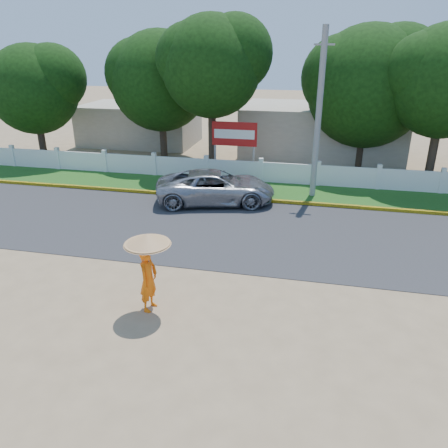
% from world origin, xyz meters
% --- Properties ---
extents(ground, '(120.00, 120.00, 0.00)m').
position_xyz_m(ground, '(0.00, 0.00, 0.00)').
color(ground, '#9E8460').
rests_on(ground, ground).
extents(road, '(60.00, 7.00, 0.02)m').
position_xyz_m(road, '(0.00, 4.50, 0.01)').
color(road, '#38383A').
rests_on(road, ground).
extents(grass_verge, '(60.00, 3.50, 0.03)m').
position_xyz_m(grass_verge, '(0.00, 9.75, 0.01)').
color(grass_verge, '#2D601E').
rests_on(grass_verge, ground).
extents(curb, '(40.00, 0.18, 0.16)m').
position_xyz_m(curb, '(0.00, 8.05, 0.08)').
color(curb, yellow).
rests_on(curb, ground).
extents(fence, '(40.00, 0.10, 1.10)m').
position_xyz_m(fence, '(0.00, 11.20, 0.55)').
color(fence, silver).
rests_on(fence, ground).
extents(building_near, '(10.00, 6.00, 3.20)m').
position_xyz_m(building_near, '(3.00, 18.00, 1.60)').
color(building_near, '#B7AD99').
rests_on(building_near, ground).
extents(building_far, '(8.00, 5.00, 2.80)m').
position_xyz_m(building_far, '(-10.00, 19.00, 1.40)').
color(building_far, '#B7AD99').
rests_on(building_far, ground).
extents(utility_pole, '(0.28, 0.28, 7.67)m').
position_xyz_m(utility_pole, '(2.79, 9.50, 3.84)').
color(utility_pole, gray).
rests_on(utility_pole, ground).
extents(vehicle, '(5.89, 3.77, 1.51)m').
position_xyz_m(vehicle, '(-1.60, 7.53, 0.76)').
color(vehicle, '#9B9CA2').
rests_on(vehicle, ground).
extents(monk_with_parasol, '(1.27, 1.27, 2.32)m').
position_xyz_m(monk_with_parasol, '(-1.35, -1.46, 1.51)').
color(monk_with_parasol, orange).
rests_on(monk_with_parasol, ground).
extents(billboard, '(2.50, 0.13, 2.95)m').
position_xyz_m(billboard, '(-1.66, 12.30, 2.14)').
color(billboard, gray).
rests_on(billboard, ground).
extents(tree_row, '(40.57, 8.25, 8.76)m').
position_xyz_m(tree_row, '(3.81, 14.09, 4.99)').
color(tree_row, '#473828').
rests_on(tree_row, ground).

